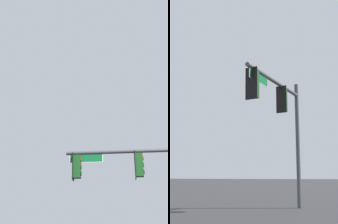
# 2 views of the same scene
# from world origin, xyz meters

# --- Properties ---
(signal_pole_near) EXTENTS (5.42, 0.98, 6.37)m
(signal_pole_near) POSITION_xyz_m (-6.88, -5.92, 4.60)
(signal_pole_near) COLOR #47474C
(signal_pole_near) RESTS_ON ground_plane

